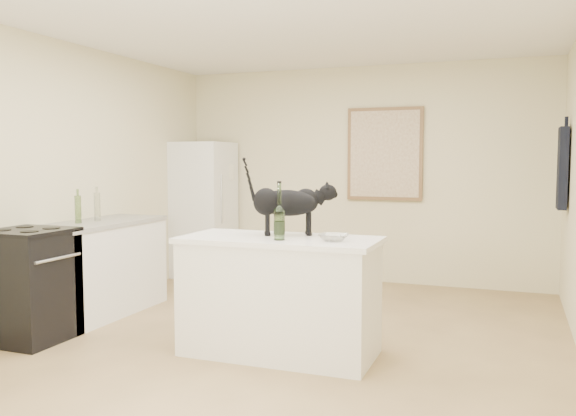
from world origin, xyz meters
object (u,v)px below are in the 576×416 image
Objects in this scene: fridge at (203,209)px; glass_bowl at (334,238)px; black_cat at (287,206)px; wine_bottle at (279,214)px; stove at (29,286)px.

glass_bowl is (2.50, -2.62, 0.08)m from fridge.
fridge reaches higher than glass_bowl.
fridge is 3.17m from black_cat.
wine_bottle is (2.10, -2.69, 0.24)m from fridge.
wine_bottle is 0.43m from glass_bowl.
fridge is 7.78× the size of glass_bowl.
fridge is at bearing 90.00° from stove.
black_cat reaches higher than wine_bottle.
black_cat is 0.29m from wine_bottle.
black_cat is (2.05, -2.40, 0.27)m from fridge.
wine_bottle is (0.05, -0.29, -0.04)m from black_cat.
fridge reaches higher than wine_bottle.
wine_bottle is 1.73× the size of glass_bowl.
glass_bowl is (0.39, 0.07, -0.16)m from wine_bottle.
black_cat is at bearing -49.50° from fridge.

